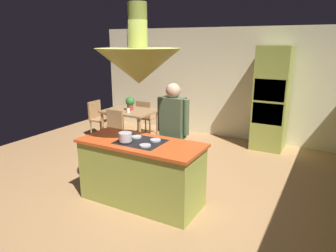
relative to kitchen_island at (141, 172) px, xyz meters
name	(u,v)px	position (x,y,z in m)	size (l,w,h in m)	color
ground	(149,195)	(0.00, 0.20, -0.46)	(8.16, 8.16, 0.00)	#AD7F51
wall_back	(227,84)	(0.00, 3.65, 0.82)	(6.80, 0.10, 2.55)	beige
kitchen_island	(141,172)	(0.00, 0.00, 0.00)	(1.76, 0.76, 0.93)	#939E42
oven_tower	(271,99)	(1.10, 3.24, 0.62)	(0.66, 0.62, 2.16)	#939E42
dining_table	(130,115)	(-1.70, 2.10, 0.20)	(1.11, 0.84, 0.76)	#A1764C
person_at_island	(173,129)	(0.16, 0.65, 0.49)	(0.53, 0.22, 1.65)	tan
range_hood	(139,64)	(0.00, 0.00, 1.50)	(1.10, 1.10, 1.00)	#939E42
pendant_light_over_table	(128,60)	(-1.70, 2.10, 1.40)	(0.32, 0.32, 0.82)	#E0B266
chair_facing_island	(112,128)	(-1.70, 1.46, 0.05)	(0.40, 0.40, 0.87)	#A1764C
chair_by_back_wall	(146,116)	(-1.70, 2.74, 0.05)	(0.40, 0.40, 0.87)	#A1764C
chair_at_corner	(98,117)	(-2.64, 2.10, 0.05)	(0.40, 0.40, 0.87)	#A1764C
potted_plant_on_table	(130,103)	(-1.69, 2.11, 0.47)	(0.20, 0.20, 0.30)	#99382D
cup_on_table	(128,111)	(-1.59, 1.89, 0.35)	(0.07, 0.07, 0.09)	white
cooking_pot_on_cooktop	(125,137)	(-0.16, -0.13, 0.53)	(0.18, 0.18, 0.12)	#B2B2B7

